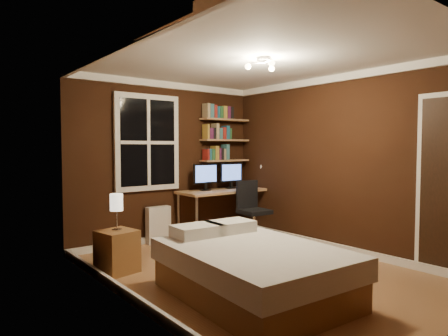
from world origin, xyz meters
TOP-DOWN VIEW (x-y plane):
  - floor at (0.00, 0.00)m, footprint 4.20×4.20m
  - wall_back at (0.00, 2.10)m, footprint 3.20×0.04m
  - wall_left at (-1.60, 0.00)m, footprint 0.04×4.20m
  - wall_right at (1.60, 0.00)m, footprint 0.04×4.20m
  - ceiling at (0.00, 0.00)m, footprint 3.20×4.20m
  - window at (-0.35, 2.06)m, footprint 1.06×0.06m
  - ceiling_fixture at (0.00, -0.10)m, footprint 0.44×0.44m
  - bookshelf_lower at (1.08, 1.98)m, footprint 0.92×0.22m
  - books_row_lower at (1.08, 1.98)m, footprint 0.48×0.16m
  - bookshelf_middle at (1.08, 1.98)m, footprint 0.92×0.22m
  - books_row_middle at (1.08, 1.98)m, footprint 0.48×0.16m
  - bookshelf_upper at (1.08, 1.98)m, footprint 0.92×0.22m
  - books_row_upper at (1.08, 1.98)m, footprint 0.48×0.16m
  - bed at (-0.57, -0.54)m, footprint 1.45×1.94m
  - nightstand at (-1.30, 1.02)m, footprint 0.47×0.47m
  - bedside_lamp at (-1.30, 1.02)m, footprint 0.15×0.15m
  - radiator at (-0.22, 1.99)m, footprint 0.38×0.13m
  - desk at (0.93, 1.77)m, footprint 1.63×0.61m
  - monitor_left at (0.58, 1.86)m, footprint 0.46×0.12m
  - monitor_right at (1.12, 1.86)m, footprint 0.46×0.12m
  - desk_lamp at (1.64, 1.70)m, footprint 0.14×0.32m
  - office_chair at (1.05, 1.23)m, footprint 0.52×0.52m

SIDE VIEW (x-z plane):
  - floor at x=0.00m, z-range 0.00..0.00m
  - nightstand at x=-1.30m, z-range 0.00..0.50m
  - bed at x=-0.57m, z-range -0.05..0.59m
  - radiator at x=-0.22m, z-range 0.00..0.57m
  - office_chair at x=1.05m, z-range -0.12..0.82m
  - desk at x=0.93m, z-range 0.33..1.10m
  - bedside_lamp at x=-1.30m, z-range 0.50..0.93m
  - monitor_left at x=0.58m, z-range 0.77..1.21m
  - monitor_right at x=1.12m, z-range 0.77..1.21m
  - desk_lamp at x=1.64m, z-range 0.77..1.21m
  - wall_back at x=0.00m, z-range 0.00..2.50m
  - wall_left at x=-1.60m, z-range 0.00..2.50m
  - wall_right at x=1.60m, z-range 0.00..2.50m
  - bookshelf_lower at x=1.08m, z-range 1.24..1.26m
  - books_row_lower at x=1.08m, z-range 1.26..1.49m
  - window at x=-0.35m, z-range 0.82..2.28m
  - bookshelf_middle at x=1.08m, z-range 1.59..1.61m
  - books_row_middle at x=1.08m, z-range 1.61..1.84m
  - bookshelf_upper at x=1.08m, z-range 1.94..1.96m
  - books_row_upper at x=1.08m, z-range 1.96..2.20m
  - ceiling_fixture at x=0.00m, z-range 2.31..2.49m
  - ceiling at x=0.00m, z-range 2.49..2.51m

